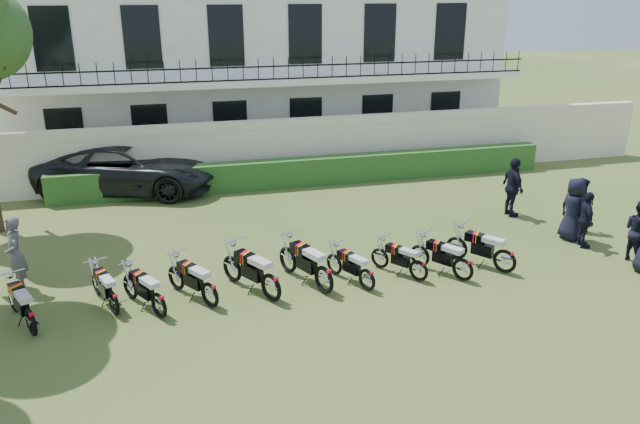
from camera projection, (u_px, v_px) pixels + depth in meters
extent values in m
plane|color=#365522|center=(339.00, 268.00, 15.96)|extent=(100.00, 100.00, 0.00)
cube|color=#F0E6CA|center=(279.00, 154.00, 22.91)|extent=(30.00, 0.30, 2.00)
cube|color=#F0E6CA|center=(278.00, 123.00, 22.52)|extent=(30.00, 0.35, 0.30)
cube|color=#1B4C1B|center=(310.00, 171.00, 22.58)|extent=(18.00, 0.60, 1.00)
cube|color=white|center=(252.00, 66.00, 27.52)|extent=(20.00, 8.00, 7.00)
cube|color=white|center=(271.00, 81.00, 23.24)|extent=(20.00, 1.40, 0.25)
cube|color=black|center=(273.00, 66.00, 22.45)|extent=(20.00, 0.05, 0.05)
cube|color=black|center=(274.00, 79.00, 22.60)|extent=(20.00, 0.05, 0.05)
cube|color=black|center=(66.00, 138.00, 22.78)|extent=(1.30, 0.12, 2.20)
cube|color=black|center=(52.00, 39.00, 21.60)|extent=(1.30, 0.12, 2.20)
cube|color=black|center=(151.00, 133.00, 23.49)|extent=(1.30, 0.12, 2.20)
cube|color=black|center=(142.00, 37.00, 22.30)|extent=(1.30, 0.12, 2.20)
cube|color=black|center=(231.00, 129.00, 24.19)|extent=(1.30, 0.12, 2.20)
cube|color=black|center=(226.00, 36.00, 23.00)|extent=(1.30, 0.12, 2.20)
cube|color=black|center=(306.00, 125.00, 24.90)|extent=(1.30, 0.12, 2.20)
cube|color=black|center=(305.00, 34.00, 23.71)|extent=(1.30, 0.12, 2.20)
cube|color=black|center=(377.00, 121.00, 25.60)|extent=(1.30, 0.12, 2.20)
cube|color=black|center=(380.00, 33.00, 24.41)|extent=(1.30, 0.12, 2.20)
cube|color=black|center=(444.00, 118.00, 26.30)|extent=(1.30, 0.12, 2.20)
cube|color=black|center=(450.00, 32.00, 25.12)|extent=(1.30, 0.12, 2.20)
torus|color=black|center=(41.00, 336.00, 12.29)|extent=(0.34, 0.58, 0.60)
torus|color=black|center=(22.00, 312.00, 13.22)|extent=(0.34, 0.58, 0.60)
cube|color=black|center=(31.00, 318.00, 12.67)|extent=(0.39, 0.56, 0.30)
cube|color=black|center=(26.00, 302.00, 12.74)|extent=(0.42, 0.51, 0.22)
cube|color=red|center=(26.00, 302.00, 12.74)|extent=(0.24, 0.24, 0.23)
cube|color=#DCAC0B|center=(26.00, 303.00, 12.69)|extent=(0.22, 0.22, 0.23)
cube|color=silver|center=(33.00, 310.00, 12.37)|extent=(0.44, 0.59, 0.12)
cylinder|color=silver|center=(19.00, 284.00, 12.87)|extent=(0.55, 0.28, 0.03)
torus|color=black|center=(124.00, 315.00, 13.13)|extent=(0.28, 0.54, 0.55)
torus|color=black|center=(105.00, 294.00, 14.02)|extent=(0.28, 0.54, 0.55)
cube|color=black|center=(114.00, 299.00, 13.50)|extent=(0.34, 0.52, 0.27)
cube|color=black|center=(110.00, 286.00, 13.57)|extent=(0.37, 0.47, 0.20)
cube|color=red|center=(110.00, 285.00, 13.57)|extent=(0.23, 0.22, 0.21)
cube|color=#DCAC0B|center=(110.00, 286.00, 13.53)|extent=(0.21, 0.20, 0.21)
cube|color=silver|center=(117.00, 292.00, 13.22)|extent=(0.39, 0.54, 0.11)
cylinder|color=silver|center=(104.00, 270.00, 13.70)|extent=(0.51, 0.23, 0.03)
torus|color=black|center=(175.00, 317.00, 13.03)|extent=(0.37, 0.55, 0.58)
torus|color=black|center=(144.00, 297.00, 13.86)|extent=(0.37, 0.55, 0.58)
cube|color=black|center=(160.00, 301.00, 13.36)|extent=(0.41, 0.54, 0.29)
cube|color=black|center=(153.00, 287.00, 13.42)|extent=(0.43, 0.50, 0.21)
cube|color=red|center=(153.00, 287.00, 13.42)|extent=(0.23, 0.25, 0.22)
cube|color=#DCAC0B|center=(155.00, 288.00, 13.38)|extent=(0.20, 0.23, 0.22)
cube|color=silver|center=(165.00, 293.00, 13.09)|extent=(0.46, 0.57, 0.11)
cylinder|color=silver|center=(145.00, 271.00, 13.53)|extent=(0.51, 0.31, 0.03)
torus|color=black|center=(228.00, 305.00, 13.47)|extent=(0.40, 0.55, 0.60)
torus|color=black|center=(193.00, 287.00, 14.29)|extent=(0.40, 0.55, 0.60)
cube|color=black|center=(211.00, 291.00, 13.80)|extent=(0.44, 0.55, 0.29)
cube|color=black|center=(204.00, 277.00, 13.85)|extent=(0.45, 0.51, 0.22)
cube|color=red|center=(204.00, 277.00, 13.85)|extent=(0.22, 0.26, 0.23)
cube|color=#DCAC0B|center=(205.00, 277.00, 13.81)|extent=(0.20, 0.24, 0.23)
cube|color=silver|center=(218.00, 282.00, 13.53)|extent=(0.49, 0.58, 0.12)
cylinder|color=silver|center=(194.00, 261.00, 13.96)|extent=(0.51, 0.34, 0.03)
torus|color=black|center=(292.00, 299.00, 13.66)|extent=(0.43, 0.63, 0.67)
torus|color=black|center=(251.00, 279.00, 14.62)|extent=(0.43, 0.63, 0.67)
cube|color=black|center=(272.00, 283.00, 14.05)|extent=(0.48, 0.62, 0.33)
cube|color=black|center=(265.00, 268.00, 14.12)|extent=(0.50, 0.57, 0.24)
cube|color=red|center=(265.00, 267.00, 14.11)|extent=(0.26, 0.29, 0.25)
cube|color=#DCAC0B|center=(267.00, 268.00, 14.07)|extent=(0.23, 0.26, 0.25)
cube|color=silver|center=(281.00, 273.00, 13.73)|extent=(0.54, 0.66, 0.13)
cylinder|color=silver|center=(254.00, 250.00, 14.24)|extent=(0.59, 0.36, 0.03)
torus|color=black|center=(344.00, 292.00, 13.97)|extent=(0.36, 0.66, 0.68)
torus|color=black|center=(305.00, 271.00, 15.04)|extent=(0.36, 0.66, 0.68)
cube|color=black|center=(325.00, 275.00, 14.41)|extent=(0.43, 0.64, 0.33)
cube|color=black|center=(319.00, 260.00, 14.50)|extent=(0.47, 0.57, 0.24)
cube|color=red|center=(319.00, 259.00, 14.49)|extent=(0.28, 0.27, 0.26)
cube|color=#DCAC0B|center=(320.00, 260.00, 14.45)|extent=(0.26, 0.25, 0.26)
cube|color=silver|center=(334.00, 266.00, 14.07)|extent=(0.49, 0.67, 0.13)
cylinder|color=silver|center=(309.00, 242.00, 14.65)|extent=(0.62, 0.30, 0.03)
torus|color=black|center=(384.00, 289.00, 14.25)|extent=(0.31, 0.53, 0.54)
torus|color=black|center=(350.00, 273.00, 15.09)|extent=(0.31, 0.53, 0.54)
cube|color=black|center=(368.00, 276.00, 14.59)|extent=(0.36, 0.51, 0.27)
cube|color=black|center=(362.00, 264.00, 14.66)|extent=(0.38, 0.46, 0.20)
cube|color=red|center=(362.00, 264.00, 14.65)|extent=(0.22, 0.22, 0.21)
cube|color=#DCAC0B|center=(364.00, 265.00, 14.62)|extent=(0.20, 0.20, 0.21)
cube|color=silver|center=(376.00, 269.00, 14.32)|extent=(0.40, 0.53, 0.11)
cylinder|color=silver|center=(354.00, 250.00, 14.77)|extent=(0.49, 0.26, 0.03)
torus|color=black|center=(439.00, 278.00, 14.81)|extent=(0.37, 0.48, 0.54)
torus|color=black|center=(399.00, 265.00, 15.50)|extent=(0.37, 0.48, 0.54)
cube|color=black|center=(420.00, 267.00, 15.08)|extent=(0.41, 0.49, 0.26)
cube|color=black|center=(414.00, 256.00, 15.13)|extent=(0.42, 0.46, 0.19)
cube|color=red|center=(414.00, 256.00, 15.12)|extent=(0.19, 0.24, 0.20)
cube|color=#DCAC0B|center=(416.00, 256.00, 15.09)|extent=(0.17, 0.22, 0.20)
cube|color=silver|center=(430.00, 259.00, 14.85)|extent=(0.45, 0.52, 0.11)
cylinder|color=silver|center=(404.00, 243.00, 15.21)|extent=(0.45, 0.33, 0.03)
torus|color=black|center=(486.00, 278.00, 14.76)|extent=(0.39, 0.53, 0.58)
torus|color=black|center=(441.00, 263.00, 15.55)|extent=(0.39, 0.53, 0.58)
cube|color=black|center=(465.00, 266.00, 15.08)|extent=(0.43, 0.53, 0.29)
cube|color=black|center=(458.00, 254.00, 15.13)|extent=(0.44, 0.50, 0.21)
cube|color=red|center=(458.00, 253.00, 15.12)|extent=(0.22, 0.25, 0.22)
cube|color=#DCAC0B|center=(460.00, 254.00, 15.09)|extent=(0.19, 0.24, 0.22)
cube|color=silver|center=(475.00, 257.00, 14.81)|extent=(0.48, 0.56, 0.11)
cylinder|color=silver|center=(448.00, 239.00, 15.22)|extent=(0.49, 0.34, 0.03)
torus|color=black|center=(530.00, 269.00, 15.17)|extent=(0.44, 0.56, 0.62)
torus|color=black|center=(480.00, 255.00, 15.96)|extent=(0.44, 0.56, 0.62)
cube|color=black|center=(507.00, 257.00, 15.48)|extent=(0.48, 0.56, 0.31)
cube|color=black|center=(499.00, 245.00, 15.53)|extent=(0.48, 0.53, 0.22)
cube|color=red|center=(499.00, 244.00, 15.53)|extent=(0.22, 0.27, 0.23)
cube|color=#DCAC0B|center=(502.00, 245.00, 15.49)|extent=(0.20, 0.26, 0.23)
cube|color=silver|center=(519.00, 248.00, 15.21)|extent=(0.53, 0.60, 0.12)
cylinder|color=silver|center=(488.00, 230.00, 15.62)|extent=(0.51, 0.39, 0.03)
imported|color=black|center=(128.00, 168.00, 21.70)|extent=(6.67, 4.44, 1.70)
imported|color=#58585D|center=(15.00, 254.00, 14.53)|extent=(0.62, 0.77, 1.82)
imported|color=black|center=(639.00, 231.00, 16.15)|extent=(0.69, 0.85, 1.66)
imported|color=black|center=(586.00, 220.00, 17.03)|extent=(0.65, 1.00, 1.59)
imported|color=black|center=(573.00, 209.00, 17.52)|extent=(0.72, 0.97, 1.81)
imported|color=black|center=(580.00, 204.00, 18.25)|extent=(0.70, 0.85, 1.60)
imported|color=black|center=(513.00, 187.00, 19.33)|extent=(0.50, 1.11, 1.87)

